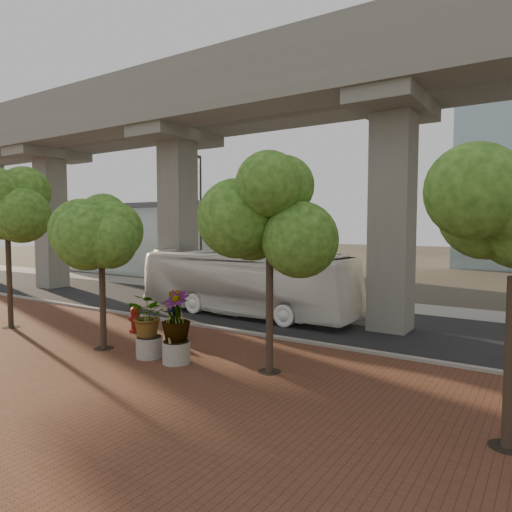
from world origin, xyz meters
The scene contains 16 objects.
ground centered at (0.00, 0.00, 0.00)m, with size 160.00×160.00×0.00m, color #363127.
brick_plaza centered at (0.00, -8.00, 0.03)m, with size 70.00×13.00×0.06m, color brown.
asphalt_road centered at (0.00, 2.00, 0.02)m, with size 90.00×8.00×0.04m, color black.
curb_strip centered at (0.00, -2.00, 0.08)m, with size 70.00×0.25×0.16m, color gray.
far_sidewalk centered at (0.00, 7.50, 0.03)m, with size 90.00×3.00×0.06m, color gray.
transit_viaduct centered at (0.00, 2.00, 7.29)m, with size 72.00×5.60×12.40m.
station_pavilion centered at (-20.00, 16.00, 3.22)m, with size 23.00×13.00×6.30m.
transit_bus centered at (-0.99, 1.28, 1.62)m, with size 2.72×11.60×3.23m, color white.
fire_hydrant centered at (-2.62, -4.27, 0.59)m, with size 0.56×0.50×1.11m.
planter_front centered at (0.50, -6.48, 1.36)m, with size 1.95×1.95×2.14m.
planter_right centered at (1.69, -6.45, 1.46)m, with size 2.16×2.16×2.31m.
planter_left centered at (-0.50, -4.11, 1.24)m, with size 1.76×1.76×1.94m.
street_tree_far_west centered at (-7.75, -6.61, 5.05)m, with size 3.68×3.68×6.69m.
street_tree_near_west centered at (-1.66, -6.61, 4.47)m, with size 3.50×3.50×6.02m.
street_tree_near_east centered at (4.64, -5.57, 4.64)m, with size 4.04×4.04×6.44m.
streetlamp_west centered at (-8.43, 6.74, 5.27)m, with size 0.45×1.31×9.03m.
Camera 1 is at (11.63, -17.04, 4.49)m, focal length 32.00 mm.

